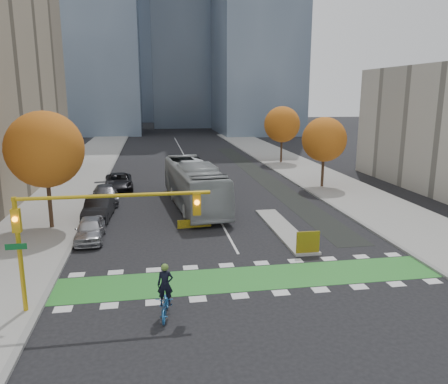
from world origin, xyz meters
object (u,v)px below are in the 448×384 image
object	(u,v)px
tree_west	(45,150)
bus	(194,185)
hazard_board	(308,242)
cyclist	(166,299)
parked_car_a	(90,229)
parked_car_b	(99,208)
tree_east_near	(324,140)
parked_car_d	(119,182)
tree_east_far	(282,124)
parked_car_c	(105,194)
traffic_signal_west	(81,222)

from	to	relation	value
tree_west	bus	size ratio (longest dim) A/B	0.61
hazard_board	cyclist	size ratio (longest dim) A/B	0.58
parked_car_a	parked_car_b	distance (m)	5.00
tree_west	tree_east_near	size ratio (longest dim) A/B	1.16
tree_west	parked_car_d	size ratio (longest dim) A/B	1.46
tree_east_far	parked_car_c	bearing A→B (deg)	-138.70
tree_east_near	tree_east_far	xyz separation A→B (m)	(0.50, 16.00, 0.38)
hazard_board	parked_car_b	size ratio (longest dim) A/B	0.27
hazard_board	tree_east_near	world-z (taller)	tree_east_near
cyclist	traffic_signal_west	bearing A→B (deg)	167.69
tree_west	parked_car_b	size ratio (longest dim) A/B	1.58
cyclist	parked_car_c	xyz separation A→B (m)	(-4.50, 20.87, -0.06)
hazard_board	tree_west	size ratio (longest dim) A/B	0.17
tree_east_far	parked_car_c	world-z (taller)	tree_east_far
bus	parked_car_a	distance (m)	10.76
cyclist	parked_car_a	size ratio (longest dim) A/B	0.55
traffic_signal_west	parked_car_a	bearing A→B (deg)	96.39
traffic_signal_west	parked_car_a	size ratio (longest dim) A/B	1.96
tree_west	tree_east_near	distance (m)	26.01
hazard_board	parked_car_c	distance (m)	19.78
parked_car_b	tree_west	bearing A→B (deg)	-142.69
parked_car_a	parked_car_c	world-z (taller)	same
bus	parked_car_c	bearing A→B (deg)	156.20
parked_car_a	parked_car_c	distance (m)	10.06
tree_west	bus	xyz separation A→B (m)	(10.53, 4.65, -3.74)
tree_east_near	parked_car_c	distance (m)	21.59
tree_west	cyclist	size ratio (longest dim) A/B	3.43
cyclist	parked_car_a	world-z (taller)	cyclist
tree_east_near	parked_car_d	size ratio (longest dim) A/B	1.26
tree_east_near	parked_car_c	world-z (taller)	tree_east_near
tree_west	cyclist	bearing A→B (deg)	-61.42
parked_car_a	parked_car_b	world-z (taller)	parked_car_b
tree_west	tree_east_near	bearing A→B (deg)	22.62
tree_east_near	tree_east_far	size ratio (longest dim) A/B	0.92
tree_west	parked_car_c	distance (m)	9.13
cyclist	bus	xyz separation A→B (m)	(3.04, 18.41, 1.08)
tree_east_near	cyclist	size ratio (longest dim) A/B	2.95
tree_east_far	bus	xyz separation A→B (m)	(-13.97, -21.35, -3.36)
tree_east_far	parked_car_a	distance (m)	36.34
tree_west	tree_east_near	xyz separation A→B (m)	(24.00, 10.00, -0.75)
cyclist	tree_east_near	bearing A→B (deg)	62.92
tree_east_near	parked_car_d	xyz separation A→B (m)	(-20.21, 2.50, -4.08)
traffic_signal_west	cyclist	distance (m)	4.87
cyclist	parked_car_c	world-z (taller)	cyclist
bus	tree_east_far	bearing A→B (deg)	51.11
parked_car_b	parked_car_c	xyz separation A→B (m)	(0.00, 5.06, -0.12)
bus	parked_car_d	distance (m)	10.40
parked_car_d	bus	bearing A→B (deg)	-54.18
tree_east_far	parked_car_d	xyz separation A→B (m)	(-20.71, -13.50, -4.46)
cyclist	bus	bearing A→B (deg)	88.33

